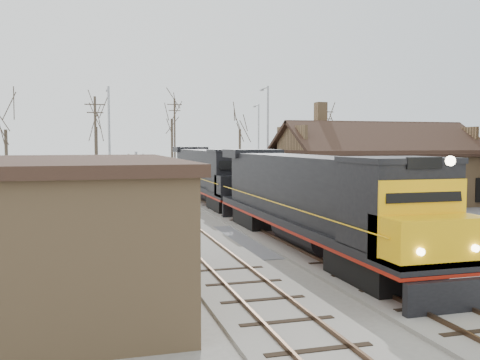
# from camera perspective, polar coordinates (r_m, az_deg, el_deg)

# --- Properties ---
(ground) EXTENTS (140.00, 140.00, 0.00)m
(ground) POSITION_cam_1_polar(r_m,az_deg,el_deg) (26.94, 4.85, -6.23)
(ground) COLOR gray
(ground) RESTS_ON ground
(road) EXTENTS (60.00, 9.00, 0.03)m
(road) POSITION_cam_1_polar(r_m,az_deg,el_deg) (26.94, 4.85, -6.19)
(road) COLOR #5A5A5F
(road) RESTS_ON ground
(track_main) EXTENTS (3.40, 90.00, 0.24)m
(track_main) POSITION_cam_1_polar(r_m,az_deg,el_deg) (41.15, -2.59, -2.58)
(track_main) COLOR gray
(track_main) RESTS_ON ground
(track_siding) EXTENTS (3.40, 90.00, 0.24)m
(track_siding) POSITION_cam_1_polar(r_m,az_deg,el_deg) (40.36, -8.83, -2.75)
(track_siding) COLOR gray
(track_siding) RESTS_ON ground
(depot) EXTENTS (15.20, 9.31, 7.90)m
(depot) POSITION_cam_1_polar(r_m,az_deg,el_deg) (42.63, 14.25, 0.69)
(depot) COLOR #9B7850
(depot) RESTS_ON ground
(locomotive_lead) EXTENTS (2.94, 19.70, 4.37)m
(locomotive_lead) POSITION_cam_1_polar(r_m,az_deg,el_deg) (23.56, 7.76, -2.08)
(locomotive_lead) COLOR black
(locomotive_lead) RESTS_ON ground
(locomotive_trailing) EXTENTS (2.94, 19.70, 4.14)m
(locomotive_trailing) POSITION_cam_1_polar(r_m,az_deg,el_deg) (42.56, -3.11, 0.65)
(locomotive_trailing) COLOR black
(locomotive_trailing) RESTS_ON ground
(crossbuck_near) EXTENTS (1.10, 0.29, 3.87)m
(crossbuck_near) POSITION_cam_1_polar(r_m,az_deg,el_deg) (23.86, 16.03, -3.26)
(crossbuck_near) COLOR #A5A8AD
(crossbuck_near) RESTS_ON ground
(crossbuck_far) EXTENTS (1.16, 0.53, 4.27)m
(crossbuck_far) POSITION_cam_1_polar(r_m,az_deg,el_deg) (30.67, -10.99, -1.28)
(crossbuck_far) COLOR #A5A8AD
(crossbuck_far) RESTS_ON ground
(streetlight_a) EXTENTS (0.25, 2.04, 9.16)m
(streetlight_a) POSITION_cam_1_polar(r_m,az_deg,el_deg) (43.19, -13.78, 4.34)
(streetlight_a) COLOR #A5A8AD
(streetlight_a) RESTS_ON ground
(streetlight_b) EXTENTS (0.25, 2.04, 9.71)m
(streetlight_b) POSITION_cam_1_polar(r_m,az_deg,el_deg) (47.13, 2.93, 4.75)
(streetlight_b) COLOR #A5A8AD
(streetlight_b) RESTS_ON ground
(streetlight_c) EXTENTS (0.25, 2.04, 9.39)m
(streetlight_c) POSITION_cam_1_polar(r_m,az_deg,el_deg) (64.64, 1.96, 4.40)
(streetlight_c) COLOR #A5A8AD
(streetlight_c) RESTS_ON ground
(utility_pole_a) EXTENTS (2.00, 0.24, 9.37)m
(utility_pole_a) POSITION_cam_1_polar(r_m,az_deg,el_deg) (55.27, -15.15, 3.99)
(utility_pole_a) COLOR #382D23
(utility_pole_a) RESTS_ON ground
(utility_pole_b) EXTENTS (2.00, 0.24, 10.69)m
(utility_pole_b) POSITION_cam_1_polar(r_m,az_deg,el_deg) (72.63, -6.98, 4.60)
(utility_pole_b) COLOR #382D23
(utility_pole_b) RESTS_ON ground
(utility_pole_c) EXTENTS (2.00, 0.24, 9.08)m
(utility_pole_c) POSITION_cam_1_polar(r_m,az_deg,el_deg) (61.90, 9.04, 3.93)
(utility_pole_c) COLOR #382D23
(utility_pole_c) RESTS_ON ground
(tree_a) EXTENTS (4.06, 4.06, 9.95)m
(tree_a) POSITION_cam_1_polar(r_m,az_deg,el_deg) (58.02, -23.75, 5.94)
(tree_a) COLOR #382D23
(tree_a) RESTS_ON ground
(tree_b) EXTENTS (4.42, 4.42, 10.84)m
(tree_b) POSITION_cam_1_polar(r_m,az_deg,el_deg) (65.18, -15.11, 6.45)
(tree_b) COLOR #382D23
(tree_b) RESTS_ON ground
(tree_c) EXTENTS (5.36, 5.36, 13.13)m
(tree_c) POSITION_cam_1_polar(r_m,az_deg,el_deg) (73.51, -7.29, 7.54)
(tree_c) COLOR #382D23
(tree_c) RESTS_ON ground
(tree_d) EXTENTS (4.35, 4.35, 10.66)m
(tree_d) POSITION_cam_1_polar(r_m,az_deg,el_deg) (69.50, -0.02, 6.32)
(tree_d) COLOR #382D23
(tree_d) RESTS_ON ground
(tree_e) EXTENTS (3.88, 3.88, 9.50)m
(tree_e) POSITION_cam_1_polar(r_m,az_deg,el_deg) (68.15, 9.42, 5.61)
(tree_e) COLOR #382D23
(tree_e) RESTS_ON ground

